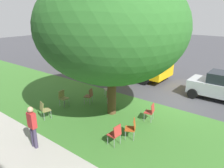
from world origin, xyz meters
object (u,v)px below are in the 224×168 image
chair_5 (63,97)px  chair_6 (115,133)px  chair_0 (109,88)px  street_tree (112,28)px  chair_7 (89,95)px  chair_1 (111,95)px  chair_4 (150,111)px  chair_2 (132,127)px  pedestrian_0 (32,126)px  school_bus (110,52)px  parked_car (223,86)px  chair_3 (44,109)px

chair_5 → chair_6: 4.66m
chair_0 → chair_6: same height
street_tree → chair_7: 4.12m
chair_1 → chair_4: bearing=172.0°
chair_2 → pedestrian_0: pedestrian_0 is taller
chair_6 → chair_7: bearing=-32.5°
school_bus → street_tree: bearing=129.2°
chair_7 → chair_6: bearing=147.5°
chair_1 → chair_6: (-2.58, 2.95, 0.00)m
chair_4 → street_tree: bearing=13.6°
chair_4 → chair_7: same height
street_tree → chair_5: street_tree is taller
chair_4 → parked_car: (-2.09, -4.90, 0.32)m
chair_0 → chair_5: (1.07, 2.69, 0.00)m
chair_3 → chair_0: bearing=-97.6°
chair_6 → pedestrian_0: size_ratio=0.52×
school_bus → chair_6: bearing=129.7°
chair_3 → parked_car: (-6.22, -7.86, 0.32)m
chair_6 → pedestrian_0: pedestrian_0 is taller
chair_0 → chair_3: bearing=82.4°
street_tree → chair_7: street_tree is taller
pedestrian_0 → chair_0: bearing=-79.6°
chair_2 → chair_3: 4.41m
street_tree → chair_6: bearing=131.0°
chair_7 → school_bus: (3.31, -6.02, 1.24)m
chair_4 → chair_3: bearing=35.6°
chair_5 → chair_7: size_ratio=1.00×
chair_0 → street_tree: bearing=132.5°
parked_car → pedestrian_0: pedestrian_0 is taller
pedestrian_0 → chair_1: bearing=-87.5°
pedestrian_0 → chair_7: bearing=-74.5°
chair_0 → pedestrian_0: pedestrian_0 is taller
chair_1 → chair_3: size_ratio=1.00×
chair_2 → parked_car: parked_car is taller
chair_1 → chair_5: (1.93, 1.78, 0.00)m
chair_0 → parked_car: parked_car is taller
chair_1 → parked_car: size_ratio=0.24×
chair_4 → chair_5: (4.63, 1.40, 0.00)m
chair_4 → chair_0: bearing=-19.9°
street_tree → chair_5: (2.68, 0.93, -3.73)m
chair_2 → chair_5: (4.75, -0.40, 0.00)m
parked_car → chair_1: bearing=43.3°
chair_3 → chair_1: bearing=-113.1°
chair_6 → school_bus: 10.83m
chair_2 → chair_5: same height
street_tree → chair_0: (1.61, -1.76, -3.73)m
street_tree → chair_7: bearing=-5.4°
chair_0 → chair_6: size_ratio=1.00×
street_tree → parked_car: size_ratio=1.86×
chair_7 → school_bus: school_bus is taller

